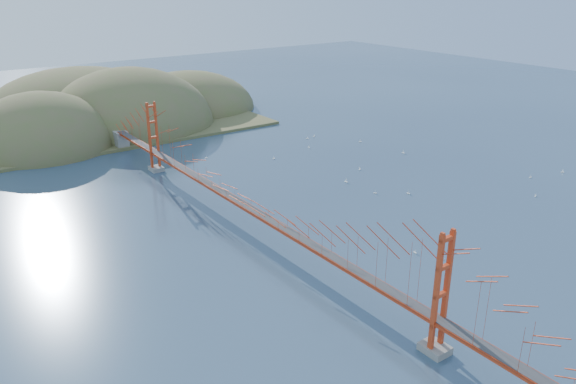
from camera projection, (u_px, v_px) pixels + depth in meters
ground at (252, 233)px, 71.81m from camera, size 320.00×320.00×0.00m
bridge at (249, 181)px, 69.42m from camera, size 2.20×94.40×12.00m
far_headlands at (96, 123)px, 124.87m from camera, size 84.00×58.00×25.00m
sailboat_12 at (206, 157)px, 100.90m from camera, size 0.52×0.50×0.59m
sailboat_3 at (274, 158)px, 100.42m from camera, size 0.53×0.47×0.60m
sailboat_4 at (360, 169)px, 94.92m from camera, size 0.62×0.62×0.65m
sailboat_6 at (442, 258)px, 65.01m from camera, size 0.53×0.53×0.56m
sailboat_9 at (403, 152)px, 103.67m from camera, size 0.54×0.63×0.73m
sailboat_16 at (375, 193)px, 84.62m from camera, size 0.57×0.57×0.60m
sailboat_14 at (346, 181)px, 89.20m from camera, size 0.52×0.64×0.74m
sailboat_8 at (314, 136)px, 114.35m from camera, size 0.53×0.47×0.61m
sailboat_7 at (307, 138)px, 112.85m from camera, size 0.59×0.55×0.66m
sailboat_11 at (563, 172)px, 93.53m from camera, size 0.57×0.57×0.60m
sailboat_1 at (408, 193)px, 84.46m from camera, size 0.56×0.60×0.67m
sailboat_17 at (360, 141)px, 110.58m from camera, size 0.61×0.56×0.69m
sailboat_15 at (309, 147)px, 106.96m from camera, size 0.48×0.55×0.62m
sailboat_0 at (415, 252)px, 66.50m from camera, size 0.41×0.49×0.56m
sailboat_13 at (536, 196)px, 83.42m from camera, size 0.49×0.46×0.55m
sailboat_extra_0 at (530, 177)px, 91.12m from camera, size 0.51×0.44×0.58m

